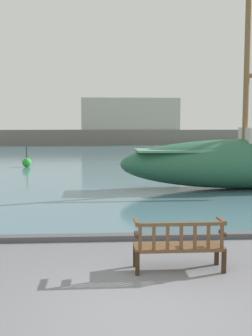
# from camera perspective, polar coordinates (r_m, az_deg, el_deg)

# --- Properties ---
(ground_plane) EXTENTS (160.00, 160.00, 0.00)m
(ground_plane) POSITION_cam_1_polar(r_m,az_deg,el_deg) (6.12, 1.86, -19.35)
(ground_plane) COLOR slate
(harbor_water) EXTENTS (100.00, 80.00, 0.08)m
(harbor_water) POSITION_cam_1_polar(r_m,az_deg,el_deg) (49.58, -2.95, 2.94)
(harbor_water) COLOR slate
(harbor_water) RESTS_ON ground
(quay_edge_kerb) EXTENTS (40.00, 0.30, 0.12)m
(quay_edge_kerb) POSITION_cam_1_polar(r_m,az_deg,el_deg) (9.71, -0.31, -9.31)
(quay_edge_kerb) COLOR #4C4C50
(quay_edge_kerb) RESTS_ON ground
(park_bench) EXTENTS (1.60, 0.53, 0.92)m
(park_bench) POSITION_cam_1_polar(r_m,az_deg,el_deg) (7.69, 7.20, -10.29)
(park_bench) COLOR #322113
(park_bench) RESTS_ON ground
(sailboat_outer_port) EXTENTS (10.55, 2.52, 13.38)m
(sailboat_outer_port) POSITION_cam_1_polar(r_m,az_deg,el_deg) (17.44, 16.65, 1.08)
(sailboat_outer_port) COLOR #2D6647
(sailboat_outer_port) RESTS_ON harbor_water
(channel_buoy) EXTENTS (0.54, 0.54, 1.24)m
(channel_buoy) POSITION_cam_1_polar(r_m,az_deg,el_deg) (25.79, -13.29, 0.76)
(channel_buoy) COLOR green
(channel_buoy) RESTS_ON harbor_water
(far_breakwater) EXTENTS (51.69, 2.40, 5.88)m
(far_breakwater) POSITION_cam_1_polar(r_m,az_deg,el_deg) (53.03, -1.97, 5.05)
(far_breakwater) COLOR slate
(far_breakwater) RESTS_ON ground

